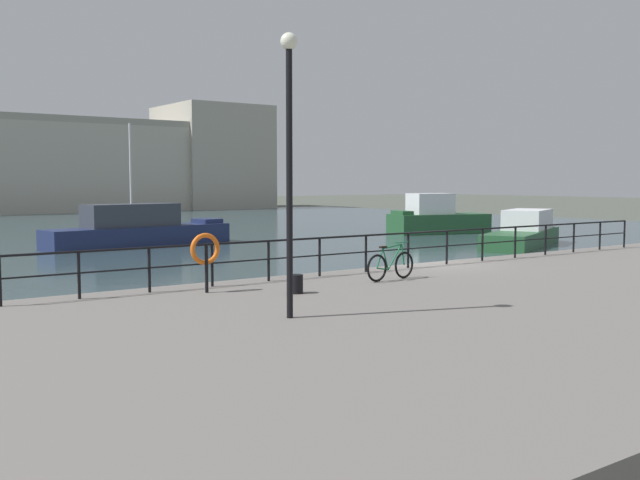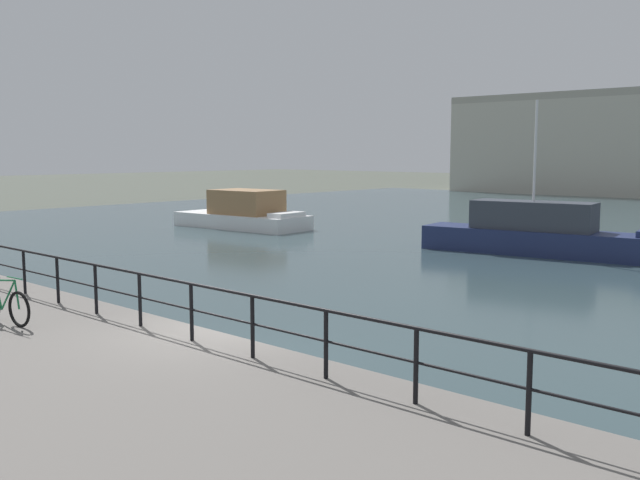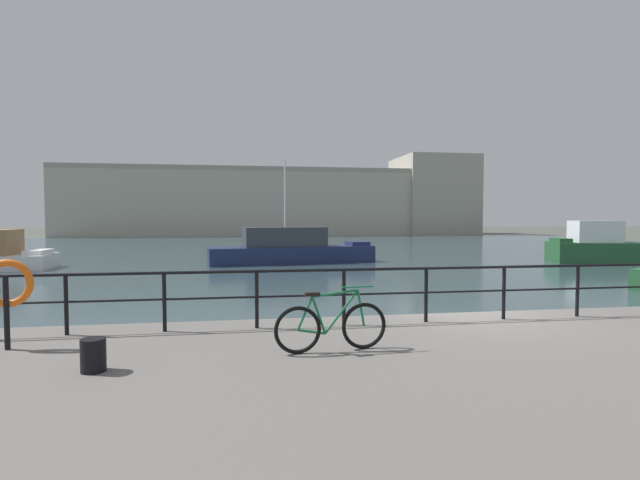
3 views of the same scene
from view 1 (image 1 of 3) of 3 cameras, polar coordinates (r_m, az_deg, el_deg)
The scene contains 12 objects.
ground_plane at distance 23.36m, azimuth 8.12°, elevation -3.56°, with size 240.00×240.00×0.00m, color #4C5147.
water_basin at distance 49.65m, azimuth -16.76°, elevation 0.64°, with size 80.00×60.00×0.01m, color #33474C.
quay_promenade at distance 19.21m, azimuth 21.71°, elevation -4.54°, with size 56.00×13.00×0.73m, color slate.
harbor_building at distance 83.42m, azimuth -20.95°, elevation 5.52°, with size 62.17×12.14×12.42m.
moored_harbor_tender at distance 38.16m, azimuth -14.15°, elevation 0.82°, with size 10.11×3.40×6.23m.
moored_blue_motorboat at distance 38.49m, azimuth 15.79°, elevation 0.60°, with size 8.35×5.52×1.84m.
moored_green_narrowboat at distance 46.42m, azimuth 9.17°, elevation 1.67°, with size 6.67×3.94×2.55m.
quay_railing at distance 21.74m, azimuth 6.98°, elevation -0.27°, with size 22.94×0.07×1.08m.
parked_bicycle at distance 19.06m, azimuth 5.60°, elevation -2.01°, with size 1.77×0.25×0.98m.
mooring_bollard at distance 16.76m, azimuth -1.90°, elevation -3.49°, with size 0.32×0.32×0.44m, color black.
life_ring_stand at distance 17.02m, azimuth -9.05°, elevation -0.86°, with size 0.75×0.16×1.40m.
quay_lamp_post at distance 13.61m, azimuth -2.44°, elevation 7.82°, with size 0.32×0.32×5.34m.
Camera 1 is at (-16.02, -16.68, 3.33)m, focal length 40.52 mm.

